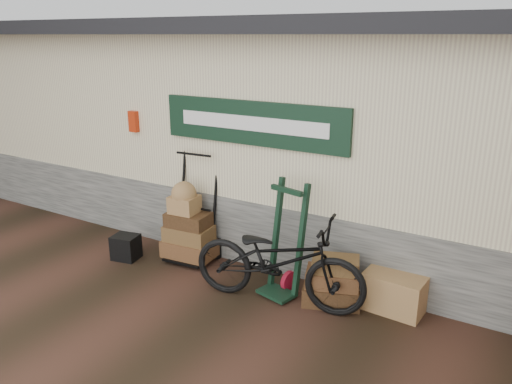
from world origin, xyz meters
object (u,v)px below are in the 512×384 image
(green_barrow, at_px, (286,240))
(porter_trolley, at_px, (195,199))
(black_trunk, at_px, (126,247))
(bicycle, at_px, (278,256))
(suitcase_stack, at_px, (332,280))
(wicker_hamper, at_px, (394,292))

(green_barrow, bearing_deg, porter_trolley, -177.11)
(green_barrow, distance_m, black_trunk, 2.43)
(porter_trolley, bearing_deg, black_trunk, -148.99)
(green_barrow, xyz_separation_m, black_trunk, (-2.35, -0.29, -0.52))
(black_trunk, bearing_deg, porter_trolley, 36.19)
(black_trunk, height_order, bicycle, bicycle)
(porter_trolley, bearing_deg, suitcase_stack, -11.19)
(porter_trolley, distance_m, bicycle, 1.71)
(black_trunk, relative_size, bicycle, 0.17)
(suitcase_stack, relative_size, black_trunk, 1.92)
(green_barrow, distance_m, bicycle, 0.27)
(wicker_hamper, xyz_separation_m, black_trunk, (-3.60, -0.58, -0.05))
(black_trunk, bearing_deg, bicycle, 0.82)
(suitcase_stack, relative_size, bicycle, 0.32)
(wicker_hamper, height_order, bicycle, bicycle)
(porter_trolley, relative_size, bicycle, 0.82)
(suitcase_stack, height_order, black_trunk, suitcase_stack)
(suitcase_stack, relative_size, wicker_hamper, 0.98)
(suitcase_stack, xyz_separation_m, wicker_hamper, (0.66, 0.23, -0.07))
(suitcase_stack, height_order, wicker_hamper, suitcase_stack)
(green_barrow, relative_size, suitcase_stack, 2.11)
(wicker_hamper, relative_size, black_trunk, 1.95)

